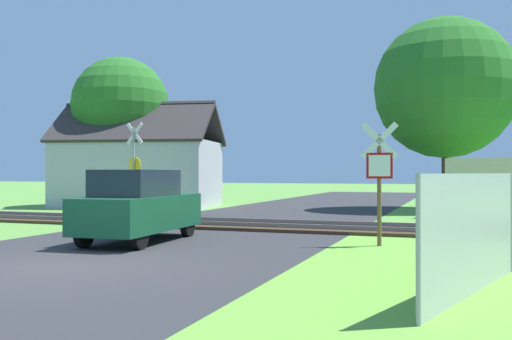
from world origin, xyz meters
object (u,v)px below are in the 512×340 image
at_px(house, 140,171).
at_px(tree_right, 445,88).
at_px(tree_left, 121,106).
at_px(fence_panel, 474,233).
at_px(mail_truck, 507,186).
at_px(parked_car, 139,206).
at_px(crossing_sign_far, 134,163).
at_px(stop_sign_near, 379,174).

distance_m(house, tree_right, 15.33).
bearing_deg(tree_left, fence_panel, -44.96).
distance_m(mail_truck, fence_panel, 13.80).
bearing_deg(fence_panel, parked_car, 81.70).
distance_m(tree_left, fence_panel, 24.07).
bearing_deg(tree_right, parked_car, -113.67).
bearing_deg(house, crossing_sign_far, -71.35).
height_order(mail_truck, parked_car, mail_truck).
bearing_deg(mail_truck, crossing_sign_far, 120.83).
distance_m(stop_sign_near, parked_car, 5.87).
xyz_separation_m(crossing_sign_far, house, (-3.24, 5.75, -0.28)).
bearing_deg(tree_left, tree_right, 8.64).
distance_m(crossing_sign_far, house, 6.61).
distance_m(parked_car, fence_panel, 8.47).
relative_size(crossing_sign_far, fence_panel, 0.88).
relative_size(tree_left, mail_truck, 1.47).
xyz_separation_m(crossing_sign_far, mail_truck, (13.62, 3.00, -0.85)).
xyz_separation_m(tree_right, fence_panel, (0.85, -19.15, -4.79)).
height_order(tree_left, fence_panel, tree_left).
relative_size(mail_truck, parked_car, 1.28).
height_order(crossing_sign_far, house, house).
bearing_deg(parked_car, stop_sign_near, 8.27).
bearing_deg(tree_right, crossing_sign_far, -143.43).
relative_size(tree_right, mail_truck, 1.70).
bearing_deg(stop_sign_near, fence_panel, 101.81).
xyz_separation_m(tree_left, parked_car, (9.10, -13.11, -4.26)).
xyz_separation_m(stop_sign_near, fence_panel, (1.96, -4.80, -0.83)).
xyz_separation_m(tree_right, parked_car, (-6.81, -15.53, -4.74)).
bearing_deg(crossing_sign_far, mail_truck, 25.50).
distance_m(crossing_sign_far, parked_car, 8.52).
bearing_deg(fence_panel, stop_sign_near, 39.17).
relative_size(house, parked_car, 2.12).
xyz_separation_m(stop_sign_near, tree_right, (1.11, 14.34, 3.96)).
bearing_deg(crossing_sign_far, stop_sign_near, -16.91).
bearing_deg(tree_right, house, -169.61).
height_order(stop_sign_near, parked_car, stop_sign_near).
relative_size(tree_left, parked_car, 1.88).
xyz_separation_m(house, mail_truck, (16.86, -2.75, -0.57)).
distance_m(crossing_sign_far, tree_left, 8.14).
bearing_deg(mail_truck, parked_car, 156.50).
bearing_deg(parked_car, mail_truck, 44.59).
bearing_deg(fence_panel, tree_right, 19.52).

